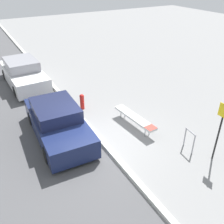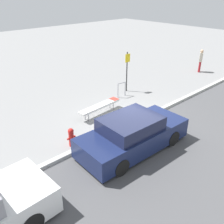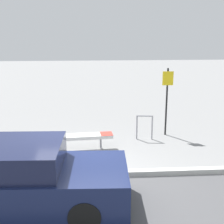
# 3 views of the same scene
# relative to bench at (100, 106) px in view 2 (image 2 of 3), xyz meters

# --- Properties ---
(ground_plane) EXTENTS (60.00, 60.00, 0.00)m
(ground_plane) POSITION_rel_bench_xyz_m (0.31, -1.76, -0.43)
(ground_plane) COLOR gray
(curb) EXTENTS (60.00, 0.20, 0.13)m
(curb) POSITION_rel_bench_xyz_m (0.31, -1.76, -0.37)
(curb) COLOR #B7B7B2
(curb) RESTS_ON ground_plane
(bench) EXTENTS (2.40, 0.59, 0.49)m
(bench) POSITION_rel_bench_xyz_m (0.00, 0.00, 0.00)
(bench) COLOR #99999E
(bench) RESTS_ON ground_plane
(bike_rack) EXTENTS (0.55, 0.12, 0.83)m
(bike_rack) POSITION_rel_bench_xyz_m (2.29, 0.86, 0.07)
(bike_rack) COLOR #99999E
(bike_rack) RESTS_ON ground_plane
(sign_post) EXTENTS (0.36, 0.08, 2.30)m
(sign_post) POSITION_rel_bench_xyz_m (3.09, 1.25, 0.95)
(sign_post) COLOR black
(sign_post) RESTS_ON ground_plane
(fire_hydrant) EXTENTS (0.36, 0.22, 0.77)m
(fire_hydrant) POSITION_rel_bench_xyz_m (-2.53, -1.31, -0.02)
(fire_hydrant) COLOR red
(fire_hydrant) RESTS_ON ground_plane
(pedestrian) EXTENTS (0.42, 0.36, 1.61)m
(pedestrian) POSITION_rel_bench_xyz_m (9.63, 0.32, 0.43)
(pedestrian) COLOR maroon
(pedestrian) RESTS_ON ground_plane
(parked_car_near) EXTENTS (4.39, 1.94, 1.37)m
(parked_car_near) POSITION_rel_bench_xyz_m (-0.96, -3.03, 0.20)
(parked_car_near) COLOR black
(parked_car_near) RESTS_ON ground_plane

